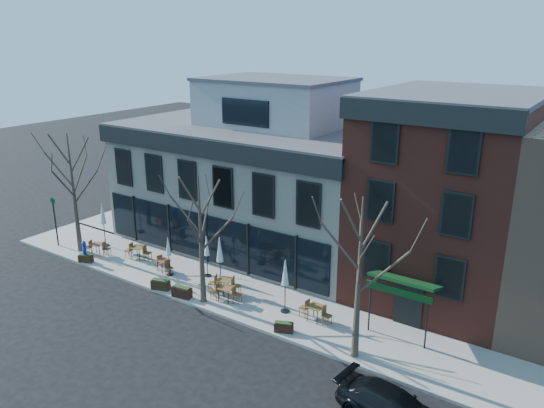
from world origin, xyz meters
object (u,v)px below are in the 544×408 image
Objects in this scene: call_box at (85,251)px; parked_sedan at (392,407)px; cafe_set_0 at (97,248)px; umbrella_0 at (103,216)px.

parked_sedan is at bearing -6.98° from call_box.
cafe_set_0 is 2.28m from umbrella_0.
call_box is at bearing 90.21° from parked_sedan.
cafe_set_0 is (-21.87, 3.81, -0.01)m from parked_sedan.
cafe_set_0 is 0.60× the size of umbrella_0.
call_box reaches higher than parked_sedan.
umbrella_0 reaches higher than cafe_set_0.
parked_sedan is 2.45× the size of cafe_set_0.
call_box reaches higher than cafe_set_0.
call_box is 3.05m from umbrella_0.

